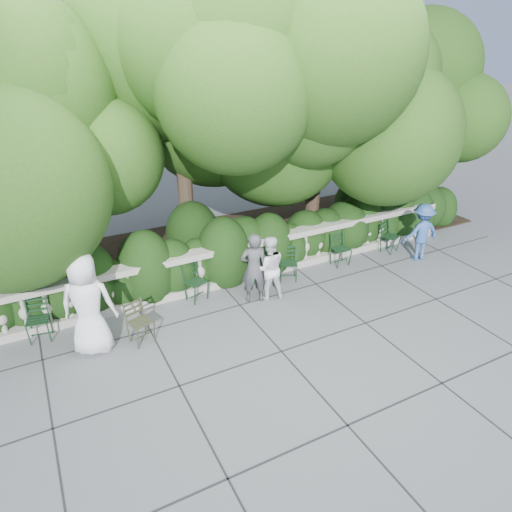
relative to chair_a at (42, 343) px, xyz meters
name	(u,v)px	position (x,y,z in m)	size (l,w,h in m)	color
ground	(278,318)	(4.47, -1.34, 0.00)	(90.00, 90.00, 0.00)	#56585F
balustrade	(240,262)	(4.47, 0.46, 0.49)	(12.00, 0.44, 1.00)	#9E998E
shrub_hedge	(221,260)	(4.47, 1.66, 0.00)	(15.00, 2.60, 1.70)	black
tree_canopy	(239,98)	(5.15, 1.86, 3.96)	(15.04, 6.52, 6.78)	#3F3023
chair_a	(42,343)	(0.00, 0.00, 0.00)	(0.44, 0.48, 0.84)	black
chair_b	(201,302)	(3.27, -0.01, 0.00)	(0.44, 0.48, 0.84)	black
chair_c	(288,282)	(5.43, -0.17, 0.00)	(0.44, 0.48, 0.84)	black
chair_d	(267,288)	(4.86, -0.16, 0.00)	(0.44, 0.48, 0.84)	black
chair_e	(393,253)	(8.76, -0.11, 0.00)	(0.44, 0.48, 0.84)	black
chair_f	(343,267)	(7.06, -0.13, 0.00)	(0.44, 0.48, 0.84)	black
chair_weathered	(147,344)	(1.79, -0.96, 0.00)	(0.44, 0.48, 0.84)	black
person_businessman	(88,304)	(0.91, -0.65, 0.99)	(0.97, 0.63, 1.98)	white
person_woman_grey	(254,268)	(4.34, -0.49, 0.81)	(0.59, 0.39, 1.61)	#434448
person_casual_man	(269,268)	(4.69, -0.51, 0.74)	(0.72, 0.56, 1.48)	white
person_older_blue	(421,232)	(9.07, -0.64, 0.76)	(0.98, 0.56, 1.51)	#33559B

